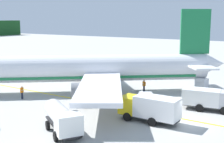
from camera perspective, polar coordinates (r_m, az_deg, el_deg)
The scene contains 9 objects.
airliner_foreground at distance 44.07m, azimuth -4.81°, elevation 0.47°, with size 29.97×34.42×11.90m.
service_truck_fuel at distance 29.27m, azimuth -9.36°, elevation -8.48°, with size 5.19×6.68×2.40m.
service_truck_baggage at distance 37.26m, azimuth 17.69°, elevation -4.79°, with size 3.13×6.23×2.43m.
service_truck_pushback at distance 31.85m, azimuth 7.01°, elevation -6.65°, with size 2.48×6.28×2.73m.
cargo_container_near at distance 36.94m, azimuth 6.28°, elevation -5.33°, with size 2.40×2.40×1.92m.
cargo_container_mid at distance 46.18m, azimuth 16.33°, elevation -2.48°, with size 1.91×1.91×2.11m.
crew_loader_right at distance 42.25m, azimuth -16.44°, elevation -3.55°, with size 0.62×0.31×1.76m.
crew_supervisor at distance 44.88m, azimuth 6.00°, elevation -2.49°, with size 0.34×0.61×1.69m.
apron_guide_line at distance 39.02m, azimuth -3.07°, elevation -5.83°, with size 0.30×60.00×0.01m, color yellow.
Camera 1 is at (-28.94, -10.15, 10.53)m, focal length 49.07 mm.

